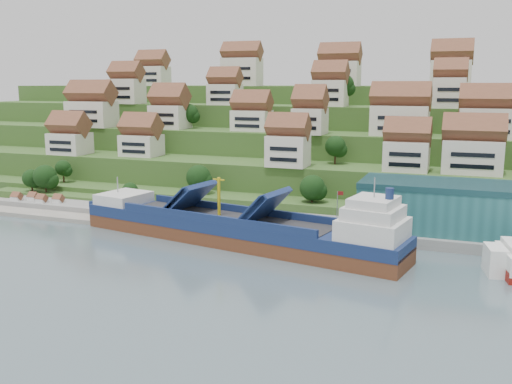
% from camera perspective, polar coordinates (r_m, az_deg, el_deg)
% --- Properties ---
extents(ground, '(300.00, 300.00, 0.00)m').
position_cam_1_polar(ground, '(116.15, -1.80, -5.14)').
color(ground, slate).
rests_on(ground, ground).
extents(quay, '(180.00, 14.00, 2.20)m').
position_cam_1_polar(quay, '(124.22, 9.46, -3.70)').
color(quay, gray).
rests_on(quay, ground).
extents(pebble_beach, '(45.00, 20.00, 1.00)m').
position_cam_1_polar(pebble_beach, '(156.22, -20.10, -1.46)').
color(pebble_beach, gray).
rests_on(pebble_beach, ground).
extents(hillside, '(260.00, 128.00, 31.00)m').
position_cam_1_polar(hillside, '(212.17, 8.95, 4.93)').
color(hillside, '#2D4C1E').
rests_on(hillside, ground).
extents(hillside_village, '(160.02, 63.08, 29.65)m').
position_cam_1_polar(hillside_village, '(169.42, 6.74, 8.23)').
color(hillside_village, silver).
rests_on(hillside_village, ground).
extents(hillside_trees, '(141.03, 62.85, 31.73)m').
position_cam_1_polar(hillside_trees, '(157.69, 1.20, 5.29)').
color(hillside_trees, '#163712').
rests_on(hillside_trees, ground).
extents(flagpole, '(1.28, 0.16, 8.00)m').
position_cam_1_polar(flagpole, '(118.50, 8.17, -1.49)').
color(flagpole, gray).
rests_on(flagpole, quay).
extents(beach_huts, '(14.40, 3.70, 2.20)m').
position_cam_1_polar(beach_huts, '(156.30, -20.99, -0.91)').
color(beach_huts, white).
rests_on(beach_huts, pebble_beach).
extents(cargo_ship, '(71.82, 23.75, 15.66)m').
position_cam_1_polar(cargo_ship, '(114.59, -1.37, -3.78)').
color(cargo_ship, brown).
rests_on(cargo_ship, ground).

